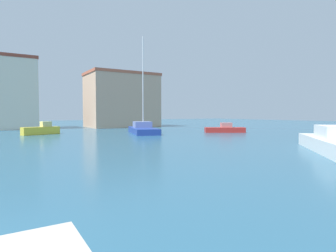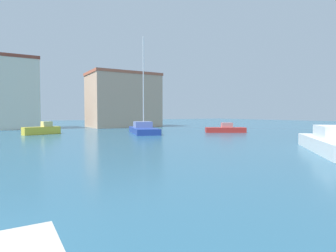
# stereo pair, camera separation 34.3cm
# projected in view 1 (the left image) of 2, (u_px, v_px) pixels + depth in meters

# --- Properties ---
(water) EXTENTS (160.00, 160.00, 0.00)m
(water) POSITION_uv_depth(u_px,v_px,m) (148.00, 138.00, 28.30)
(water) COLOR #285670
(water) RESTS_ON ground
(sailboat_blue_near_pier) EXTENTS (5.02, 8.66, 12.17)m
(sailboat_blue_near_pier) POSITION_uv_depth(u_px,v_px,m) (143.00, 129.00, 35.11)
(sailboat_blue_near_pier) COLOR #233D93
(sailboat_blue_near_pier) RESTS_ON water
(motorboat_white_far_right) EXTENTS (7.91, 7.81, 1.74)m
(motorboat_white_far_right) POSITION_uv_depth(u_px,v_px,m) (333.00, 142.00, 18.01)
(motorboat_white_far_right) COLOR white
(motorboat_white_far_right) RESTS_ON water
(motorboat_red_center_channel) EXTENTS (5.21, 3.95, 1.30)m
(motorboat_red_center_channel) POSITION_uv_depth(u_px,v_px,m) (225.00, 129.00, 36.47)
(motorboat_red_center_channel) COLOR #B22823
(motorboat_red_center_channel) RESTS_ON water
(motorboat_yellow_inner_mooring) EXTENTS (4.38, 2.29, 1.55)m
(motorboat_yellow_inner_mooring) POSITION_uv_depth(u_px,v_px,m) (41.00, 130.00, 32.87)
(motorboat_yellow_inner_mooring) COLOR gold
(motorboat_yellow_inner_mooring) RESTS_ON water
(harbor_office) EXTENTS (8.83, 8.64, 11.49)m
(harbor_office) POSITION_uv_depth(u_px,v_px,m) (6.00, 93.00, 44.45)
(harbor_office) COLOR beige
(harbor_office) RESTS_ON ground
(waterfront_apartments) EXTENTS (12.59, 8.39, 10.00)m
(waterfront_apartments) POSITION_uv_depth(u_px,v_px,m) (122.00, 100.00, 51.62)
(waterfront_apartments) COLOR tan
(waterfront_apartments) RESTS_ON ground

